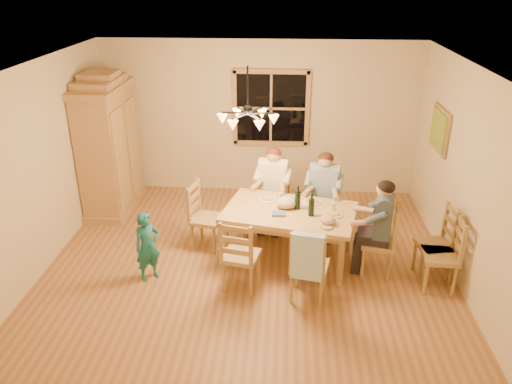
# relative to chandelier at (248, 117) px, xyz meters

# --- Properties ---
(floor) EXTENTS (5.50, 5.50, 0.00)m
(floor) POSITION_rel_chandelier_xyz_m (0.00, 0.00, -2.08)
(floor) COLOR #925D35
(floor) RESTS_ON ground
(ceiling) EXTENTS (5.50, 5.00, 0.02)m
(ceiling) POSITION_rel_chandelier_xyz_m (0.00, 0.00, 0.62)
(ceiling) COLOR white
(ceiling) RESTS_ON wall_back
(wall_back) EXTENTS (5.50, 0.02, 2.70)m
(wall_back) POSITION_rel_chandelier_xyz_m (0.00, 2.50, -0.73)
(wall_back) COLOR beige
(wall_back) RESTS_ON floor
(wall_left) EXTENTS (0.02, 5.00, 2.70)m
(wall_left) POSITION_rel_chandelier_xyz_m (-2.75, 0.00, -0.73)
(wall_left) COLOR beige
(wall_left) RESTS_ON floor
(wall_right) EXTENTS (0.02, 5.00, 2.70)m
(wall_right) POSITION_rel_chandelier_xyz_m (2.75, 0.00, -0.73)
(wall_right) COLOR beige
(wall_right) RESTS_ON floor
(window) EXTENTS (1.30, 0.06, 1.30)m
(window) POSITION_rel_chandelier_xyz_m (0.20, 2.47, -0.53)
(window) COLOR black
(window) RESTS_ON wall_back
(painting) EXTENTS (0.06, 0.78, 0.64)m
(painting) POSITION_rel_chandelier_xyz_m (2.71, 1.20, -0.48)
(painting) COLOR #A47B47
(painting) RESTS_ON wall_right
(chandelier) EXTENTS (0.77, 0.68, 0.71)m
(chandelier) POSITION_rel_chandelier_xyz_m (0.00, 0.00, 0.00)
(chandelier) COLOR black
(chandelier) RESTS_ON ceiling
(armoire) EXTENTS (0.66, 1.40, 2.30)m
(armoire) POSITION_rel_chandelier_xyz_m (-2.42, 1.60, -1.02)
(armoire) COLOR #A47B47
(armoire) RESTS_ON floor
(dining_table) EXTENTS (1.93, 1.41, 0.76)m
(dining_table) POSITION_rel_chandelier_xyz_m (0.55, 0.11, -1.42)
(dining_table) COLOR tan
(dining_table) RESTS_ON floor
(chair_far_left) EXTENTS (0.52, 0.50, 0.99)m
(chair_far_left) POSITION_rel_chandelier_xyz_m (0.30, 1.00, -1.77)
(chair_far_left) COLOR #9D7D45
(chair_far_left) RESTS_ON floor
(chair_far_right) EXTENTS (0.52, 0.50, 0.99)m
(chair_far_right) POSITION_rel_chandelier_xyz_m (1.06, 0.84, -1.77)
(chair_far_right) COLOR #9D7D45
(chair_far_right) RESTS_ON floor
(chair_near_left) EXTENTS (0.52, 0.50, 0.99)m
(chair_near_left) POSITION_rel_chandelier_xyz_m (-0.05, -0.61, -1.77)
(chair_near_left) COLOR #9D7D45
(chair_near_left) RESTS_ON floor
(chair_near_right) EXTENTS (0.52, 0.50, 0.99)m
(chair_near_right) POSITION_rel_chandelier_xyz_m (0.80, -0.79, -1.77)
(chair_near_right) COLOR #9D7D45
(chair_near_right) RESTS_ON floor
(chair_end_left) EXTENTS (0.50, 0.52, 0.99)m
(chair_end_left) POSITION_rel_chandelier_xyz_m (-0.63, 0.36, -1.77)
(chair_end_left) COLOR #9D7D45
(chair_end_left) RESTS_ON floor
(chair_end_right) EXTENTS (0.50, 0.52, 0.99)m
(chair_end_right) POSITION_rel_chandelier_xyz_m (1.74, -0.15, -1.77)
(chair_end_right) COLOR #9D7D45
(chair_end_right) RESTS_ON floor
(adult_woman) EXTENTS (0.46, 0.49, 0.87)m
(adult_woman) POSITION_rel_chandelier_xyz_m (0.30, 1.00, -1.24)
(adult_woman) COLOR #F2EDBB
(adult_woman) RESTS_ON floor
(adult_plaid_man) EXTENTS (0.46, 0.49, 0.87)m
(adult_plaid_man) POSITION_rel_chandelier_xyz_m (1.06, 0.84, -1.24)
(adult_plaid_man) COLOR #326089
(adult_plaid_man) RESTS_ON floor
(adult_slate_man) EXTENTS (0.49, 0.46, 0.87)m
(adult_slate_man) POSITION_rel_chandelier_xyz_m (1.74, -0.15, -1.24)
(adult_slate_man) COLOR #42566A
(adult_slate_man) RESTS_ON floor
(towel) EXTENTS (0.39, 0.18, 0.58)m
(towel) POSITION_rel_chandelier_xyz_m (0.76, -0.98, -1.38)
(towel) COLOR #AFD5ED
(towel) RESTS_ON chair_near_right
(wine_bottle_a) EXTENTS (0.08, 0.08, 0.33)m
(wine_bottle_a) POSITION_rel_chandelier_xyz_m (0.66, 0.16, -1.15)
(wine_bottle_a) COLOR black
(wine_bottle_a) RESTS_ON dining_table
(wine_bottle_b) EXTENTS (0.08, 0.08, 0.33)m
(wine_bottle_b) POSITION_rel_chandelier_xyz_m (0.83, -0.03, -1.15)
(wine_bottle_b) COLOR black
(wine_bottle_b) RESTS_ON dining_table
(plate_woman) EXTENTS (0.26, 0.26, 0.02)m
(plate_woman) POSITION_rel_chandelier_xyz_m (0.23, 0.42, -1.31)
(plate_woman) COLOR white
(plate_woman) RESTS_ON dining_table
(plate_plaid) EXTENTS (0.26, 0.26, 0.02)m
(plate_plaid) POSITION_rel_chandelier_xyz_m (0.86, 0.39, -1.31)
(plate_plaid) COLOR white
(plate_plaid) RESTS_ON dining_table
(plate_slate) EXTENTS (0.26, 0.26, 0.02)m
(plate_slate) POSITION_rel_chandelier_xyz_m (1.13, 0.01, -1.31)
(plate_slate) COLOR white
(plate_slate) RESTS_ON dining_table
(wine_glass_a) EXTENTS (0.06, 0.06, 0.14)m
(wine_glass_a) POSITION_rel_chandelier_xyz_m (0.41, 0.37, -1.25)
(wine_glass_a) COLOR silver
(wine_glass_a) RESTS_ON dining_table
(wine_glass_b) EXTENTS (0.06, 0.06, 0.14)m
(wine_glass_b) POSITION_rel_chandelier_xyz_m (1.13, 0.09, -1.25)
(wine_glass_b) COLOR silver
(wine_glass_b) RESTS_ON dining_table
(cap) EXTENTS (0.20, 0.20, 0.11)m
(cap) POSITION_rel_chandelier_xyz_m (1.04, -0.26, -1.26)
(cap) COLOR tan
(cap) RESTS_ON dining_table
(napkin) EXTENTS (0.21, 0.18, 0.03)m
(napkin) POSITION_rel_chandelier_xyz_m (0.41, -0.04, -1.30)
(napkin) COLOR slate
(napkin) RESTS_ON dining_table
(cloth_bundle) EXTENTS (0.28, 0.22, 0.15)m
(cloth_bundle) POSITION_rel_chandelier_xyz_m (0.50, 0.18, -1.24)
(cloth_bundle) COLOR #C4B28E
(cloth_bundle) RESTS_ON dining_table
(child) EXTENTS (0.41, 0.40, 0.95)m
(child) POSITION_rel_chandelier_xyz_m (-1.27, -0.49, -1.60)
(child) COLOR #1B6F79
(child) RESTS_ON floor
(chair_spare_front) EXTENTS (0.45, 0.47, 0.99)m
(chair_spare_front) POSITION_rel_chandelier_xyz_m (2.45, -0.45, -1.77)
(chair_spare_front) COLOR #9D7D45
(chair_spare_front) RESTS_ON floor
(chair_spare_back) EXTENTS (0.49, 0.51, 0.99)m
(chair_spare_back) POSITION_rel_chandelier_xyz_m (2.45, -0.21, -1.77)
(chair_spare_back) COLOR #9D7D45
(chair_spare_back) RESTS_ON floor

